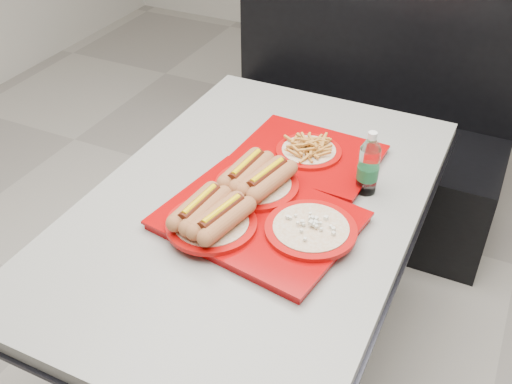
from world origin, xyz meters
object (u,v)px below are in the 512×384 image
at_px(water_bottle, 368,166).
at_px(tray_far, 309,153).
at_px(diner_table, 253,244).
at_px(booth_bench, 358,130).
at_px(tray_near, 253,210).

bearing_deg(water_bottle, tray_far, 158.55).
distance_m(diner_table, tray_far, 0.34).
bearing_deg(tray_far, booth_bench, 94.49).
relative_size(tray_near, water_bottle, 2.79).
xyz_separation_m(tray_far, water_bottle, (0.21, -0.08, 0.06)).
height_order(tray_far, water_bottle, water_bottle).
bearing_deg(tray_far, diner_table, -103.55).
relative_size(tray_far, water_bottle, 2.22).
height_order(diner_table, booth_bench, booth_bench).
bearing_deg(water_bottle, diner_table, -146.25).
bearing_deg(tray_near, booth_bench, 92.05).
bearing_deg(water_bottle, booth_bench, 106.99).
distance_m(booth_bench, tray_near, 1.24).
relative_size(diner_table, tray_far, 3.22).
height_order(booth_bench, tray_near, booth_bench).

